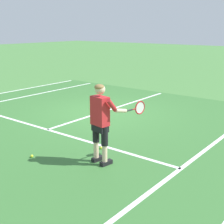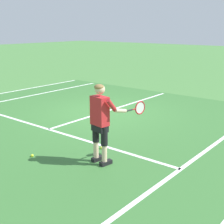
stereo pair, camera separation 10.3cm
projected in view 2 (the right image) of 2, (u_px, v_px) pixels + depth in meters
The scene contains 9 objects.
ground_plane at pixel (103, 112), 10.75m from camera, with size 80.00×80.00×0.00m, color #477F3D.
court_inner_surface at pixel (84, 118), 10.03m from camera, with size 10.98×10.37×0.00m, color #387033.
line_service at pixel (49, 129), 8.96m from camera, with size 8.23×0.10×0.01m, color white.
line_centre_service at pixel (118, 108), 11.36m from camera, with size 0.10×6.40×0.01m, color white.
line_singles_left at pixel (9, 100), 12.53m from camera, with size 0.10×9.97×0.01m, color white.
line_singles_right at pixel (208, 149), 7.53m from camera, with size 0.10×9.97×0.01m, color white.
tennis_player at pixel (101, 119), 6.51m from camera, with size 0.78×1.08×1.71m.
tennis_ball_near_feet at pixel (101, 148), 7.53m from camera, with size 0.07×0.07×0.07m, color #CCE02D.
tennis_ball_by_baseline at pixel (32, 156), 7.07m from camera, with size 0.07×0.07×0.07m, color #CCE02D.
Camera 2 is at (6.76, -7.87, 2.82)m, focal length 50.73 mm.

